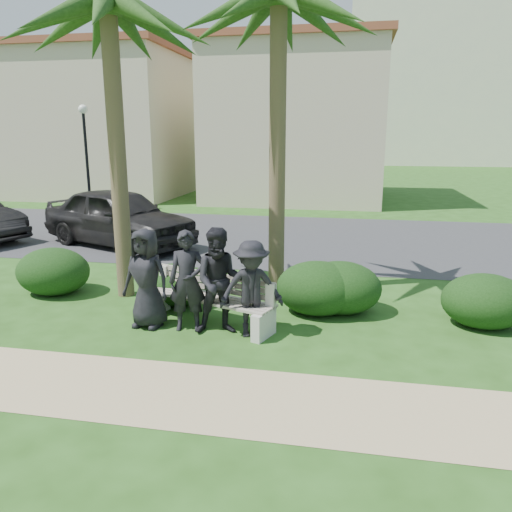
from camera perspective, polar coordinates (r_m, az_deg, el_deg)
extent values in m
plane|color=#254A15|center=(7.99, -2.78, -9.36)|extent=(160.00, 160.00, 0.00)
cube|color=tan|center=(6.43, -6.69, -15.51)|extent=(30.00, 1.60, 0.01)
cube|color=#2D2D30|center=(15.55, 4.17, 2.09)|extent=(160.00, 8.00, 0.01)
cube|color=beige|center=(28.66, -18.36, 13.81)|extent=(10.00, 8.00, 7.00)
cube|color=brown|center=(28.93, -18.94, 21.04)|extent=(10.40, 8.40, 0.30)
cube|color=beige|center=(25.29, 4.78, 14.54)|extent=(8.00, 8.00, 7.00)
cube|color=brown|center=(25.60, 4.95, 22.73)|extent=(8.40, 8.40, 0.30)
cube|color=beige|center=(63.70, 23.22, 18.89)|extent=(26.00, 18.00, 20.00)
cylinder|color=black|center=(21.98, -18.74, 10.09)|extent=(0.12, 0.12, 4.00)
sphere|color=white|center=(21.97, -19.17, 15.57)|extent=(0.36, 0.36, 0.36)
cube|color=gray|center=(8.41, -5.67, -4.96)|extent=(2.41, 1.31, 0.04)
cube|color=gray|center=(8.56, -5.26, -2.90)|extent=(2.24, 0.84, 0.28)
cube|color=beige|center=(8.85, -12.53, -5.82)|extent=(0.33, 0.56, 0.43)
cube|color=beige|center=(8.26, 1.79, -6.93)|extent=(0.33, 0.56, 0.43)
imported|color=black|center=(8.39, -12.41, -2.51)|extent=(0.87, 0.63, 1.66)
imported|color=black|center=(8.12, -7.83, -2.86)|extent=(0.67, 0.50, 1.66)
imported|color=black|center=(7.93, -4.09, -2.90)|extent=(0.98, 0.85, 1.73)
imported|color=black|center=(7.82, -0.53, -3.79)|extent=(1.13, 0.85, 1.55)
ellipsoid|color=black|center=(10.80, -22.19, -1.50)|extent=(1.47, 1.22, 0.96)
ellipsoid|color=black|center=(9.51, -9.10, -3.12)|extent=(1.23, 1.02, 0.80)
ellipsoid|color=black|center=(9.10, 9.63, -3.41)|extent=(1.46, 1.21, 0.96)
ellipsoid|color=black|center=(8.99, 7.08, -3.48)|extent=(1.49, 1.23, 0.97)
ellipsoid|color=black|center=(9.15, 24.72, -4.54)|extent=(1.41, 1.16, 0.92)
cylinder|color=brown|center=(9.89, -15.54, 10.76)|extent=(0.32, 0.32, 5.40)
cylinder|color=brown|center=(9.82, 2.46, 11.84)|extent=(0.32, 0.32, 5.61)
imported|color=black|center=(14.84, -15.41, 4.32)|extent=(5.23, 3.65, 1.65)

